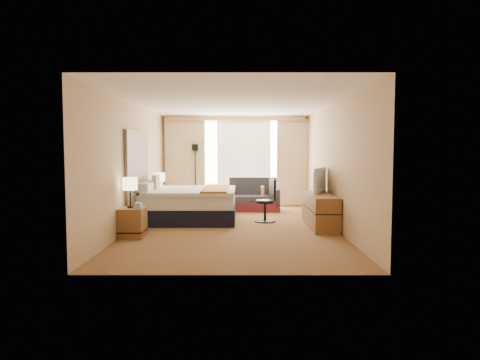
{
  "coord_description": "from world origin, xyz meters",
  "views": [
    {
      "loc": [
        0.15,
        -8.96,
        1.63
      ],
      "look_at": [
        0.14,
        0.4,
        0.97
      ],
      "focal_mm": 32.0,
      "sensor_mm": 36.0,
      "label": 1
    }
  ],
  "objects_px": {
    "bed": "(188,204)",
    "desk_chair": "(267,203)",
    "nightstand_right": "(158,205)",
    "loveseat": "(253,200)",
    "media_dresser": "(320,210)",
    "lamp_right": "(160,178)",
    "floor_lamp": "(195,163)",
    "nightstand_left": "(133,222)",
    "lamp_left": "(130,184)",
    "television": "(316,180)"
  },
  "relations": [
    {
      "from": "floor_lamp",
      "to": "nightstand_left",
      "type": "bearing_deg",
      "value": -99.4
    },
    {
      "from": "nightstand_right",
      "to": "media_dresser",
      "type": "xyz_separation_m",
      "value": [
        3.7,
        -1.45,
        0.07
      ]
    },
    {
      "from": "loveseat",
      "to": "television",
      "type": "height_order",
      "value": "television"
    },
    {
      "from": "desk_chair",
      "to": "lamp_right",
      "type": "distance_m",
      "value": 2.72
    },
    {
      "from": "floor_lamp",
      "to": "lamp_right",
      "type": "xyz_separation_m",
      "value": [
        -0.66,
        -1.91,
        -0.31
      ]
    },
    {
      "from": "loveseat",
      "to": "floor_lamp",
      "type": "bearing_deg",
      "value": 154.44
    },
    {
      "from": "loveseat",
      "to": "television",
      "type": "xyz_separation_m",
      "value": [
        1.29,
        -2.25,
        0.68
      ]
    },
    {
      "from": "media_dresser",
      "to": "loveseat",
      "type": "relative_size",
      "value": 1.28
    },
    {
      "from": "television",
      "to": "media_dresser",
      "type": "bearing_deg",
      "value": -145.42
    },
    {
      "from": "bed",
      "to": "desk_chair",
      "type": "height_order",
      "value": "bed"
    },
    {
      "from": "media_dresser",
      "to": "lamp_left",
      "type": "height_order",
      "value": "lamp_left"
    },
    {
      "from": "nightstand_left",
      "to": "nightstand_right",
      "type": "distance_m",
      "value": 2.5
    },
    {
      "from": "media_dresser",
      "to": "lamp_left",
      "type": "distance_m",
      "value": 3.93
    },
    {
      "from": "floor_lamp",
      "to": "media_dresser",
      "type": "bearing_deg",
      "value": -47.92
    },
    {
      "from": "lamp_left",
      "to": "lamp_right",
      "type": "relative_size",
      "value": 1.08
    },
    {
      "from": "bed",
      "to": "loveseat",
      "type": "height_order",
      "value": "bed"
    },
    {
      "from": "desk_chair",
      "to": "lamp_left",
      "type": "xyz_separation_m",
      "value": [
        -2.65,
        -1.74,
        0.56
      ]
    },
    {
      "from": "lamp_left",
      "to": "television",
      "type": "relative_size",
      "value": 0.6
    },
    {
      "from": "nightstand_right",
      "to": "lamp_left",
      "type": "bearing_deg",
      "value": -90.56
    },
    {
      "from": "bed",
      "to": "lamp_left",
      "type": "height_order",
      "value": "lamp_left"
    },
    {
      "from": "loveseat",
      "to": "floor_lamp",
      "type": "height_order",
      "value": "floor_lamp"
    },
    {
      "from": "media_dresser",
      "to": "desk_chair",
      "type": "xyz_separation_m",
      "value": [
        -1.07,
        0.66,
        0.08
      ]
    },
    {
      "from": "nightstand_left",
      "to": "desk_chair",
      "type": "distance_m",
      "value": 3.14
    },
    {
      "from": "media_dresser",
      "to": "loveseat",
      "type": "bearing_deg",
      "value": 118.25
    },
    {
      "from": "nightstand_left",
      "to": "loveseat",
      "type": "relative_size",
      "value": 0.39
    },
    {
      "from": "nightstand_right",
      "to": "television",
      "type": "distance_m",
      "value": 3.91
    },
    {
      "from": "nightstand_right",
      "to": "bed",
      "type": "height_order",
      "value": "bed"
    },
    {
      "from": "floor_lamp",
      "to": "loveseat",
      "type": "bearing_deg",
      "value": -26.23
    },
    {
      "from": "desk_chair",
      "to": "television",
      "type": "height_order",
      "value": "television"
    },
    {
      "from": "bed",
      "to": "television",
      "type": "height_order",
      "value": "television"
    },
    {
      "from": "desk_chair",
      "to": "lamp_left",
      "type": "distance_m",
      "value": 3.22
    },
    {
      "from": "media_dresser",
      "to": "lamp_right",
      "type": "distance_m",
      "value": 3.95
    },
    {
      "from": "bed",
      "to": "lamp_left",
      "type": "distance_m",
      "value": 2.19
    },
    {
      "from": "nightstand_right",
      "to": "lamp_right",
      "type": "xyz_separation_m",
      "value": [
        0.06,
        -0.06,
        0.68
      ]
    },
    {
      "from": "bed",
      "to": "lamp_left",
      "type": "relative_size",
      "value": 3.8
    },
    {
      "from": "loveseat",
      "to": "media_dresser",
      "type": "bearing_deg",
      "value": -61.08
    },
    {
      "from": "loveseat",
      "to": "desk_chair",
      "type": "xyz_separation_m",
      "value": [
        0.27,
        -1.83,
        0.14
      ]
    },
    {
      "from": "media_dresser",
      "to": "lamp_right",
      "type": "xyz_separation_m",
      "value": [
        -3.64,
        1.39,
        0.6
      ]
    },
    {
      "from": "nightstand_right",
      "to": "bed",
      "type": "xyz_separation_m",
      "value": [
        0.81,
        -0.6,
        0.11
      ]
    },
    {
      "from": "loveseat",
      "to": "lamp_left",
      "type": "bearing_deg",
      "value": -123.05
    },
    {
      "from": "floor_lamp",
      "to": "television",
      "type": "xyz_separation_m",
      "value": [
        2.93,
        -3.06,
        -0.29
      ]
    },
    {
      "from": "desk_chair",
      "to": "lamp_right",
      "type": "height_order",
      "value": "lamp_right"
    },
    {
      "from": "nightstand_left",
      "to": "lamp_right",
      "type": "height_order",
      "value": "lamp_right"
    },
    {
      "from": "lamp_right",
      "to": "television",
      "type": "bearing_deg",
      "value": -17.72
    },
    {
      "from": "desk_chair",
      "to": "lamp_right",
      "type": "relative_size",
      "value": 1.86
    },
    {
      "from": "floor_lamp",
      "to": "lamp_left",
      "type": "xyz_separation_m",
      "value": [
        -0.74,
        -4.38,
        -0.28
      ]
    },
    {
      "from": "nightstand_right",
      "to": "loveseat",
      "type": "relative_size",
      "value": 0.39
    },
    {
      "from": "nightstand_left",
      "to": "lamp_left",
      "type": "bearing_deg",
      "value": -126.81
    },
    {
      "from": "loveseat",
      "to": "floor_lamp",
      "type": "distance_m",
      "value": 2.07
    },
    {
      "from": "media_dresser",
      "to": "bed",
      "type": "xyz_separation_m",
      "value": [
        -2.89,
        0.85,
        0.03
      ]
    }
  ]
}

